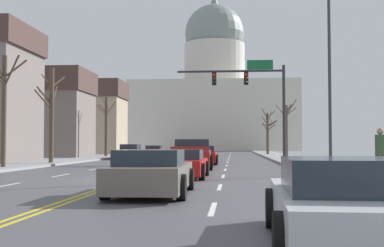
{
  "coord_description": "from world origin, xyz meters",
  "views": [
    {
      "loc": [
        3.94,
        -18.91,
        1.37
      ],
      "look_at": [
        -0.37,
        32.15,
        3.47
      ],
      "focal_mm": 46.19,
      "sensor_mm": 36.0,
      "label": 1
    }
  ],
  "objects": [
    {
      "name": "ground",
      "position": [
        0.0,
        -0.0,
        0.02
      ],
      "size": [
        20.0,
        180.0,
        0.2
      ],
      "color": "#4C4C51"
    },
    {
      "name": "signal_gantry",
      "position": [
        5.46,
        17.29,
        5.36
      ],
      "size": [
        7.91,
        0.41,
        7.36
      ],
      "color": "#28282D",
      "rests_on": "ground"
    },
    {
      "name": "street_lamp_right",
      "position": [
        7.98,
        3.3,
        5.33
      ],
      "size": [
        2.02,
        0.24,
        8.95
      ],
      "color": "#333338",
      "rests_on": "ground"
    },
    {
      "name": "capitol_building",
      "position": [
        0.0,
        83.2,
        10.73
      ],
      "size": [
        33.04,
        19.78,
        32.81
      ],
      "color": "beige",
      "rests_on": "ground"
    },
    {
      "name": "sedan_near_00",
      "position": [
        1.9,
        14.02,
        0.57
      ],
      "size": [
        2.02,
        4.61,
        1.23
      ],
      "color": "#B71414",
      "rests_on": "ground"
    },
    {
      "name": "pickup_truck_near_01",
      "position": [
        1.65,
        8.17,
        0.73
      ],
      "size": [
        2.43,
        5.28,
        1.61
      ],
      "color": "maroon",
      "rests_on": "ground"
    },
    {
      "name": "sedan_near_02",
      "position": [
        1.91,
        0.87,
        0.54
      ],
      "size": [
        1.96,
        4.28,
        1.13
      ],
      "color": "#B71414",
      "rests_on": "ground"
    },
    {
      "name": "sedan_near_03",
      "position": [
        1.74,
        -5.75,
        0.57
      ],
      "size": [
        2.13,
        4.52,
        1.21
      ],
      "color": "#6B6056",
      "rests_on": "ground"
    },
    {
      "name": "sedan_near_04",
      "position": [
        5.43,
        -12.19,
        0.56
      ],
      "size": [
        2.16,
        4.49,
        1.18
      ],
      "color": "silver",
      "rests_on": "ground"
    },
    {
      "name": "sedan_oncoming_00",
      "position": [
        -5.2,
        24.19,
        0.61
      ],
      "size": [
        1.94,
        4.61,
        1.32
      ],
      "color": "#B71414",
      "rests_on": "ground"
    },
    {
      "name": "sedan_oncoming_01",
      "position": [
        -5.09,
        36.35,
        0.55
      ],
      "size": [
        2.09,
        4.4,
        1.17
      ],
      "color": "#B71414",
      "rests_on": "ground"
    },
    {
      "name": "sedan_oncoming_02",
      "position": [
        -1.84,
        50.02,
        0.54
      ],
      "size": [
        2.09,
        4.7,
        1.13
      ],
      "color": "#1E7247",
      "rests_on": "ground"
    },
    {
      "name": "sedan_oncoming_03",
      "position": [
        -1.87,
        58.73,
        0.6
      ],
      "size": [
        2.19,
        4.7,
        1.3
      ],
      "color": "#9EA3A8",
      "rests_on": "ground"
    },
    {
      "name": "flank_building_00",
      "position": [
        -16.48,
        47.14,
        5.02
      ],
      "size": [
        11.05,
        7.02,
        9.91
      ],
      "color": "tan",
      "rests_on": "ground"
    },
    {
      "name": "flank_building_02",
      "position": [
        -15.62,
        30.37,
        4.53
      ],
      "size": [
        9.55,
        6.92,
        8.92
      ],
      "color": "slate",
      "rests_on": "ground"
    },
    {
      "name": "bare_tree_00",
      "position": [
        8.88,
        27.34,
        2.99
      ],
      "size": [
        2.08,
        2.12,
        5.34
      ],
      "color": "brown",
      "rests_on": "ground"
    },
    {
      "name": "bare_tree_01",
      "position": [
        -8.27,
        6.41,
        3.42
      ],
      "size": [
        2.33,
        1.38,
        5.96
      ],
      "color": "#4C3D2D",
      "rests_on": "ground"
    },
    {
      "name": "bare_tree_02",
      "position": [
        8.31,
        44.72,
        2.74
      ],
      "size": [
        1.98,
        2.16,
        5.76
      ],
      "color": "#423328",
      "rests_on": "ground"
    },
    {
      "name": "bare_tree_03",
      "position": [
        -8.75,
        29.38,
        3.23
      ],
      "size": [
        1.92,
        1.95,
        6.07
      ],
      "color": "#4C3D2D",
      "rests_on": "ground"
    },
    {
      "name": "bare_tree_04",
      "position": [
        7.97,
        40.08,
        2.8
      ],
      "size": [
        1.74,
        2.26,
        5.19
      ],
      "color": "#4C3D2D",
      "rests_on": "ground"
    },
    {
      "name": "bare_tree_05",
      "position": [
        -7.97,
        12.42,
        3.46
      ],
      "size": [
        1.25,
        2.62,
        6.2
      ],
      "color": "#4C3D2D",
      "rests_on": "ground"
    },
    {
      "name": "pedestrian_00",
      "position": [
        8.68,
        -2.49,
        1.11
      ],
      "size": [
        0.35,
        0.34,
        1.74
      ],
      "color": "#4C4238",
      "rests_on": "ground"
    }
  ]
}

